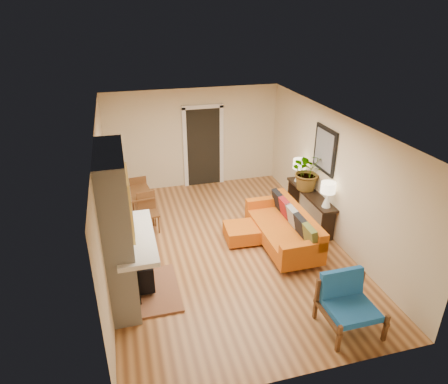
{
  "coord_description": "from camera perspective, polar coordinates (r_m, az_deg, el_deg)",
  "views": [
    {
      "loc": [
        -1.84,
        -6.61,
        4.5
      ],
      "look_at": [
        0.0,
        0.2,
        1.15
      ],
      "focal_mm": 32.0,
      "sensor_mm": 36.0,
      "label": 1
    }
  ],
  "objects": [
    {
      "name": "dining_table",
      "position": [
        9.14,
        -12.01,
        -0.67
      ],
      "size": [
        0.82,
        1.64,
        0.87
      ],
      "color": "brown",
      "rests_on": "ground"
    },
    {
      "name": "houseplant",
      "position": [
        8.95,
        11.96,
        2.96
      ],
      "size": [
        0.85,
        0.75,
        0.88
      ],
      "primitive_type": "imported",
      "rotation": [
        0.0,
        0.0,
        -0.08
      ],
      "color": "#1E5919",
      "rests_on": "console_table"
    },
    {
      "name": "room_shell",
      "position": [
        10.1,
        -0.3,
        6.58
      ],
      "size": [
        6.5,
        6.5,
        6.5
      ],
      "color": "#B97E47",
      "rests_on": "ground"
    },
    {
      "name": "lamp_far",
      "position": [
        9.38,
        10.7,
        3.45
      ],
      "size": [
        0.3,
        0.3,
        0.54
      ],
      "color": "white",
      "rests_on": "console_table"
    },
    {
      "name": "sofa",
      "position": [
        8.23,
        8.85,
        -5.12
      ],
      "size": [
        0.91,
        2.1,
        0.83
      ],
      "color": "silver",
      "rests_on": "ground"
    },
    {
      "name": "console_table",
      "position": [
        9.03,
        12.22,
        -0.95
      ],
      "size": [
        0.34,
        1.85,
        0.72
      ],
      "color": "black",
      "rests_on": "ground"
    },
    {
      "name": "blue_chair",
      "position": [
        6.48,
        17.19,
        -14.51
      ],
      "size": [
        0.82,
        0.81,
        0.85
      ],
      "color": "brown",
      "rests_on": "ground"
    },
    {
      "name": "fireplace",
      "position": [
        6.49,
        -14.53,
        -5.65
      ],
      "size": [
        1.09,
        1.68,
        2.6
      ],
      "color": "white",
      "rests_on": "ground"
    },
    {
      "name": "ottoman",
      "position": [
        8.32,
        2.51,
        -5.78
      ],
      "size": [
        0.71,
        0.71,
        0.34
      ],
      "color": "silver",
      "rests_on": "ground"
    },
    {
      "name": "lamp_near",
      "position": [
        8.29,
        14.61,
        0.04
      ],
      "size": [
        0.3,
        0.3,
        0.54
      ],
      "color": "white",
      "rests_on": "console_table"
    }
  ]
}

